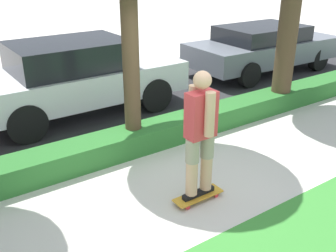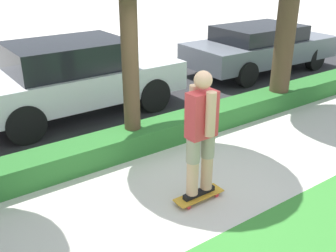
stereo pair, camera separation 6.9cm
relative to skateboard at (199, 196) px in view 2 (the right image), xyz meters
The scene contains 7 objects.
ground_plane 0.29m from the skateboard, 64.84° to the left, with size 60.00×60.00×0.00m, color beige.
street_asphalt 4.46m from the skateboard, 88.46° to the left, with size 18.68×5.00×0.01m.
hedge_row 1.86m from the skateboard, 86.30° to the left, with size 18.68×0.60×0.41m.
skateboard is the anchor object (origin of this frame).
skater_person 0.98m from the skateboard, behind, with size 0.52×0.47×1.80m.
parked_car_middle 4.21m from the skateboard, 90.53° to the left, with size 4.52×1.97×1.59m.
parked_car_rear 7.17m from the skateboard, 36.03° to the left, with size 4.72×2.03×1.35m.
Camera 2 is at (-3.20, -3.83, 3.19)m, focal length 42.00 mm.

